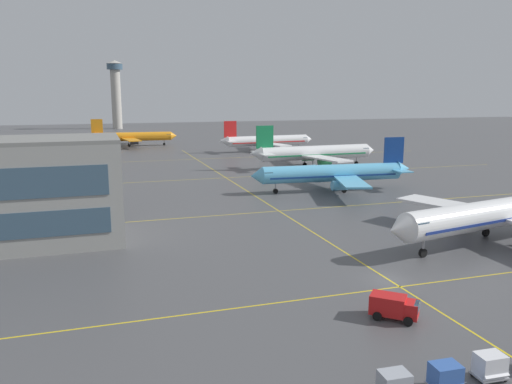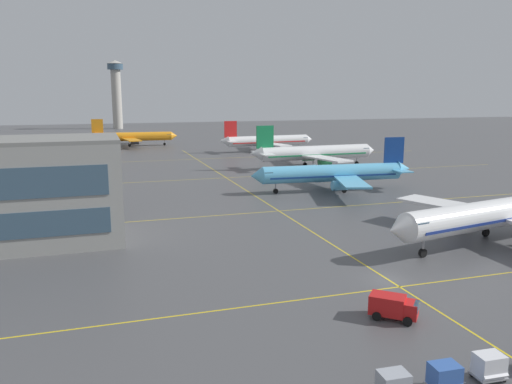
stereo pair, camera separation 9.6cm
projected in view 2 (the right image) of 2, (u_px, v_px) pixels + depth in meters
The scene contains 11 objects.
ground_plane at pixel (389, 280), 54.08m from camera, with size 600.00×600.00×0.00m, color #4C4C4F.
airliner_front_gate at pixel (497, 213), 67.04m from camera, with size 36.90×31.39×11.51m.
airliner_second_row at pixel (334, 173), 102.62m from camera, with size 34.14×29.37×10.61m.
airliner_third_row at pixel (314, 153), 135.34m from camera, with size 36.44×31.48×11.35m.
airliner_far_left_stand at pixel (267, 141), 172.43m from camera, with size 33.66×29.02×10.47m.
airliner_far_right_stand at pixel (133, 137), 189.97m from camera, with size 32.58×28.05×10.13m.
taxiway_markings at pixel (248, 192), 102.50m from camera, with size 149.52×157.68×0.01m.
service_truck_red_van at pixel (394, 306), 44.61m from camera, with size 4.29×4.11×2.10m.
baggage_cart_row_second at pixel (445, 377), 33.86m from camera, with size 2.79×1.78×1.86m.
baggage_cart_row_middle at pixel (489, 366), 35.16m from camera, with size 2.79×1.78×1.86m.
control_tower at pixel (116, 89), 278.52m from camera, with size 8.82×8.82×36.86m.
Camera 2 is at (-28.96, -44.63, 19.51)m, focal length 35.83 mm.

